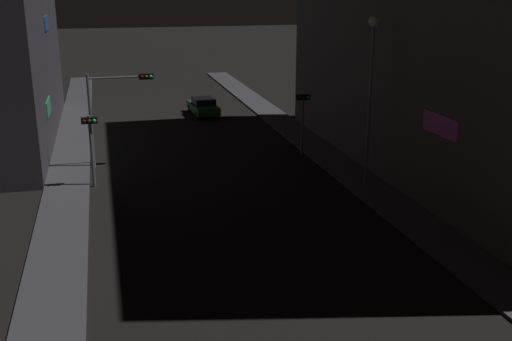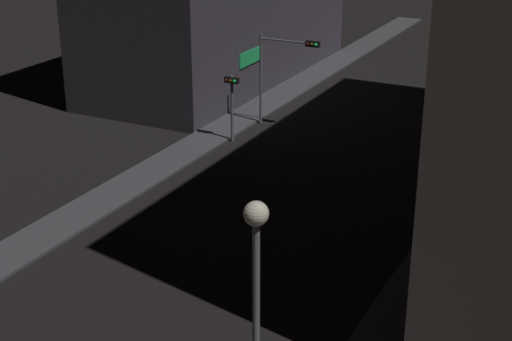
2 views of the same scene
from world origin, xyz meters
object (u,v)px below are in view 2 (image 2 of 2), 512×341
object	(u,v)px
far_car	(455,79)
traffic_light_right_kerb	(474,110)
street_lamp_near_block	(256,317)
traffic_light_left_kerb	(232,95)
traffic_light_overhead	(282,62)
street_lamp_far_block	(483,79)

from	to	relation	value
far_car	traffic_light_right_kerb	world-z (taller)	traffic_light_right_kerb
traffic_light_right_kerb	street_lamp_near_block	size ratio (longest dim) A/B	0.46
far_car	traffic_light_left_kerb	size ratio (longest dim) A/B	1.21
traffic_light_overhead	traffic_light_left_kerb	bearing A→B (deg)	-110.87
street_lamp_far_block	traffic_light_right_kerb	bearing A→B (deg)	102.50
street_lamp_near_block	street_lamp_far_block	xyz separation A→B (m)	(0.42, 20.24, 0.31)
traffic_light_left_kerb	traffic_light_right_kerb	distance (m)	12.80
traffic_light_overhead	traffic_light_right_kerb	distance (m)	11.12
traffic_light_overhead	traffic_light_right_kerb	xyz separation A→B (m)	(11.06, -0.41, -1.11)
traffic_light_left_kerb	traffic_light_right_kerb	bearing A→B (deg)	14.19
traffic_light_right_kerb	street_lamp_far_block	xyz separation A→B (m)	(1.40, -6.32, 3.33)
traffic_light_overhead	traffic_light_left_kerb	xyz separation A→B (m)	(-1.35, -3.54, -1.16)
far_car	street_lamp_near_block	distance (m)	40.22
traffic_light_left_kerb	street_lamp_near_block	bearing A→B (deg)	-60.25
street_lamp_near_block	street_lamp_far_block	world-z (taller)	street_lamp_far_block
traffic_light_overhead	far_car	bearing A→B (deg)	60.61
far_car	street_lamp_far_block	distance (m)	20.78
traffic_light_left_kerb	street_lamp_far_block	size ratio (longest dim) A/B	0.44
traffic_light_overhead	traffic_light_left_kerb	world-z (taller)	traffic_light_overhead
far_car	traffic_light_overhead	bearing A→B (deg)	-119.39
far_car	street_lamp_near_block	world-z (taller)	street_lamp_near_block
far_car	traffic_light_left_kerb	bearing A→B (deg)	-117.62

